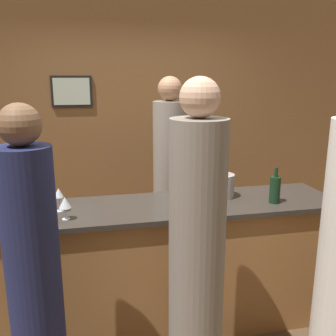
{
  "coord_description": "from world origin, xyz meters",
  "views": [
    {
      "loc": [
        -0.45,
        -2.54,
        1.92
      ],
      "look_at": [
        0.11,
        0.1,
        1.25
      ],
      "focal_mm": 40.0,
      "sensor_mm": 36.0,
      "label": 1
    }
  ],
  "objects_px": {
    "bartender": "(170,185)",
    "guest_0": "(197,258)",
    "ice_bucket": "(221,186)",
    "guest_2": "(35,282)",
    "wine_bottle_0": "(275,189)"
  },
  "relations": [
    {
      "from": "bartender",
      "to": "ice_bucket",
      "type": "relative_size",
      "value": 9.56
    },
    {
      "from": "wine_bottle_0",
      "to": "bartender",
      "type": "bearing_deg",
      "value": 122.94
    },
    {
      "from": "guest_2",
      "to": "guest_0",
      "type": "bearing_deg",
      "value": -0.66
    },
    {
      "from": "bartender",
      "to": "guest_0",
      "type": "bearing_deg",
      "value": 83.73
    },
    {
      "from": "guest_0",
      "to": "wine_bottle_0",
      "type": "relative_size",
      "value": 7.11
    },
    {
      "from": "guest_0",
      "to": "guest_2",
      "type": "bearing_deg",
      "value": 179.34
    },
    {
      "from": "ice_bucket",
      "to": "guest_2",
      "type": "bearing_deg",
      "value": -150.58
    },
    {
      "from": "guest_2",
      "to": "wine_bottle_0",
      "type": "height_order",
      "value": "guest_2"
    },
    {
      "from": "bartender",
      "to": "guest_2",
      "type": "xyz_separation_m",
      "value": [
        -1.05,
        -1.44,
        -0.05
      ]
    },
    {
      "from": "guest_0",
      "to": "ice_bucket",
      "type": "bearing_deg",
      "value": 61.05
    },
    {
      "from": "bartender",
      "to": "guest_0",
      "type": "relative_size",
      "value": 1.0
    },
    {
      "from": "wine_bottle_0",
      "to": "ice_bucket",
      "type": "relative_size",
      "value": 1.34
    },
    {
      "from": "bartender",
      "to": "ice_bucket",
      "type": "bearing_deg",
      "value": 109.84
    },
    {
      "from": "bartender",
      "to": "wine_bottle_0",
      "type": "distance_m",
      "value": 1.11
    },
    {
      "from": "wine_bottle_0",
      "to": "ice_bucket",
      "type": "xyz_separation_m",
      "value": [
        -0.34,
        0.21,
        -0.01
      ]
    }
  ]
}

